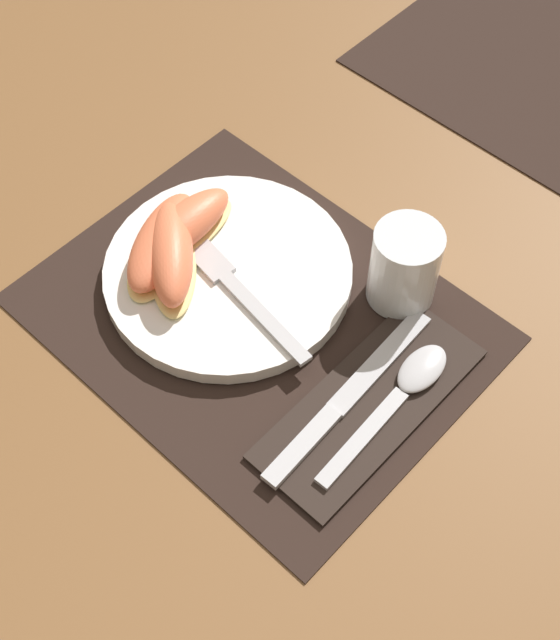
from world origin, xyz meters
name	(u,v)px	position (x,y,z in m)	size (l,w,h in m)	color
ground_plane	(258,319)	(0.00, 0.00, 0.00)	(3.00, 3.00, 0.00)	brown
placemat	(258,318)	(0.00, 0.00, 0.00)	(0.41, 0.32, 0.00)	black
placemat_far	(556,73)	(0.02, 0.49, 0.00)	(0.41, 0.32, 0.00)	black
plate	(228,273)	(-0.05, 0.01, 0.01)	(0.24, 0.24, 0.02)	white
juice_glass	(404,270)	(0.08, 0.11, 0.04)	(0.06, 0.06, 0.09)	silver
napkin	(366,406)	(0.14, 0.00, 0.01)	(0.09, 0.23, 0.00)	#2D231E
knife	(346,398)	(0.12, -0.01, 0.01)	(0.03, 0.22, 0.01)	#BCBCC1
spoon	(407,386)	(0.15, 0.03, 0.01)	(0.04, 0.18, 0.01)	#BCBCC1
fork	(230,282)	(-0.04, 0.00, 0.02)	(0.20, 0.05, 0.00)	#BCBCC1
citrus_wedge_0	(181,229)	(-0.11, 0.01, 0.03)	(0.05, 0.13, 0.03)	#F4DB84
citrus_wedge_1	(162,243)	(-0.11, -0.02, 0.03)	(0.10, 0.14, 0.03)	#F4DB84
citrus_wedge_2	(172,255)	(-0.09, -0.02, 0.04)	(0.13, 0.12, 0.04)	#F4DB84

